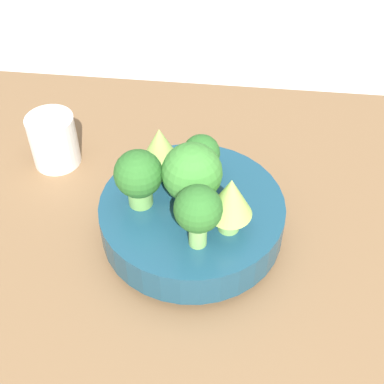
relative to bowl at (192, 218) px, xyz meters
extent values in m
plane|color=silver|center=(-0.04, -0.01, -0.07)|extent=(6.00, 6.00, 0.00)
cube|color=brown|center=(-0.04, -0.01, -0.05)|extent=(1.09, 0.69, 0.03)
cylinder|color=navy|center=(0.00, 0.00, -0.03)|extent=(0.10, 0.10, 0.01)
cylinder|color=navy|center=(0.00, 0.00, 0.00)|extent=(0.23, 0.23, 0.05)
cylinder|color=#7AB256|center=(-0.05, 0.03, 0.04)|extent=(0.02, 0.02, 0.03)
cone|color=#93B751|center=(-0.05, 0.03, 0.08)|extent=(0.05, 0.05, 0.05)
cylinder|color=#6BA34C|center=(0.06, 0.01, 0.04)|extent=(0.03, 0.03, 0.03)
sphere|color=#286023|center=(0.06, 0.01, 0.07)|extent=(0.06, 0.06, 0.06)
cylinder|color=#7AB256|center=(0.04, -0.04, 0.04)|extent=(0.02, 0.02, 0.03)
cone|color=#93B751|center=(0.04, -0.04, 0.08)|extent=(0.05, 0.05, 0.05)
cylinder|color=#7AB256|center=(-0.01, 0.06, 0.04)|extent=(0.02, 0.02, 0.04)
sphere|color=#286023|center=(-0.01, 0.06, 0.08)|extent=(0.05, 0.05, 0.05)
cylinder|color=#7AB256|center=(0.00, 0.00, 0.04)|extent=(0.03, 0.03, 0.03)
sphere|color=#387A2D|center=(0.00, 0.00, 0.08)|extent=(0.07, 0.07, 0.07)
cylinder|color=#609347|center=(-0.01, -0.05, 0.04)|extent=(0.02, 0.02, 0.02)
sphere|color=#286023|center=(-0.01, -0.05, 0.06)|extent=(0.05, 0.05, 0.05)
cylinder|color=silver|center=(0.21, -0.12, 0.00)|extent=(0.07, 0.07, 0.08)
camera|label=1|loc=(-0.05, 0.45, 0.49)|focal=50.00mm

